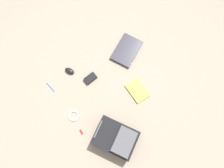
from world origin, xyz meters
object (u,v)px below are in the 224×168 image
(backpack, at_px, (116,138))
(power_brick, at_px, (90,78))
(pen_black, at_px, (50,87))
(usb_stick, at_px, (81,132))
(book_blue, at_px, (138,90))
(laptop, at_px, (126,50))
(cable_coil, at_px, (74,116))
(computer_mouse, at_px, (70,71))

(backpack, relative_size, power_brick, 3.42)
(backpack, height_order, power_brick, backpack)
(pen_black, height_order, usb_stick, same)
(book_blue, bearing_deg, backpack, -164.31)
(laptop, distance_m, pen_black, 0.92)
(backpack, xyz_separation_m, pen_black, (-0.06, 0.87, -0.08))
(cable_coil, height_order, power_brick, power_brick)
(power_brick, bearing_deg, cable_coil, -160.88)
(laptop, bearing_deg, pen_black, 158.34)
(laptop, relative_size, pen_black, 3.01)
(computer_mouse, distance_m, cable_coil, 0.49)
(backpack, distance_m, cable_coil, 0.49)
(backpack, distance_m, power_brick, 0.68)
(laptop, relative_size, computer_mouse, 3.73)
(computer_mouse, distance_m, usb_stick, 0.66)
(power_brick, relative_size, usb_stick, 2.58)
(computer_mouse, bearing_deg, laptop, -40.94)
(book_blue, xyz_separation_m, pen_black, (-0.58, 0.72, -0.01))
(book_blue, xyz_separation_m, usb_stick, (-0.70, 0.15, -0.01))
(power_brick, bearing_deg, laptop, -9.18)
(power_brick, bearing_deg, backpack, -115.55)
(book_blue, distance_m, usb_stick, 0.72)
(pen_black, bearing_deg, power_brick, -36.38)
(cable_coil, height_order, usb_stick, cable_coil)
(backpack, xyz_separation_m, book_blue, (0.52, 0.15, -0.07))
(pen_black, distance_m, usb_stick, 0.58)
(backpack, height_order, laptop, backpack)
(computer_mouse, distance_m, pen_black, 0.27)
(laptop, height_order, cable_coil, laptop)
(book_blue, distance_m, cable_coil, 0.71)
(computer_mouse, bearing_deg, usb_stick, -139.36)
(laptop, height_order, computer_mouse, computer_mouse)
(power_brick, bearing_deg, pen_black, 143.62)
(book_blue, bearing_deg, computer_mouse, 114.81)
(book_blue, xyz_separation_m, cable_coil, (-0.64, 0.32, -0.00))
(backpack, bearing_deg, computer_mouse, 76.20)
(computer_mouse, xyz_separation_m, cable_coil, (-0.32, -0.37, -0.01))
(backpack, bearing_deg, laptop, 33.51)
(laptop, xyz_separation_m, pen_black, (-0.86, 0.34, -0.01))
(backpack, distance_m, book_blue, 0.55)
(laptop, height_order, book_blue, laptop)
(backpack, bearing_deg, book_blue, 15.69)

